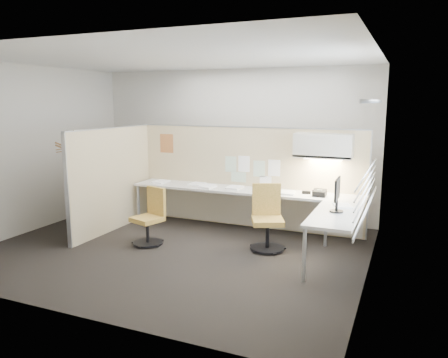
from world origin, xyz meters
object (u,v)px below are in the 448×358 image
at_px(desk, 259,200).
at_px(chair_left, 150,218).
at_px(monitor, 337,193).
at_px(phone, 319,193).
at_px(chair_right, 267,220).

relative_size(desk, chair_left, 4.60).
height_order(monitor, phone, monitor).
bearing_deg(chair_right, chair_left, 171.62).
relative_size(desk, phone, 19.19).
xyz_separation_m(chair_right, phone, (0.63, 0.67, 0.33)).
distance_m(desk, chair_right, 0.68).
bearing_deg(monitor, desk, 57.12).
bearing_deg(chair_left, monitor, 22.68).
bearing_deg(chair_left, phone, 43.65).
relative_size(chair_right, monitor, 2.10).
height_order(chair_left, phone, chair_left).
distance_m(chair_left, chair_right, 1.81).
distance_m(chair_left, phone, 2.67).
distance_m(desk, chair_left, 1.78).
bearing_deg(monitor, chair_left, 92.86).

